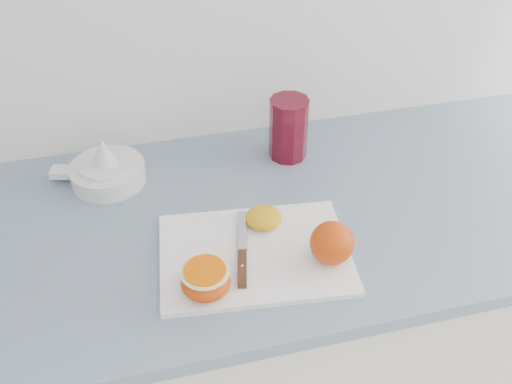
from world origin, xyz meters
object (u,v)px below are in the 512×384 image
citrus_juicer (106,170)px  red_tumbler (288,130)px  cutting_board (255,254)px  counter (219,353)px  half_orange (206,280)px

citrus_juicer → red_tumbler: red_tumbler is taller
cutting_board → red_tumbler: size_ratio=2.42×
counter → citrus_juicer: bearing=137.1°
half_orange → red_tumbler: size_ratio=0.59×
counter → red_tumbler: size_ratio=18.10×
cutting_board → citrus_juicer: (-0.25, 0.30, 0.02)m
counter → half_orange: half_orange is taller
counter → half_orange: (-0.04, -0.19, 0.48)m
half_orange → red_tumbler: bearing=55.5°
counter → red_tumbler: bearing=39.4°
red_tumbler → citrus_juicer: bearing=179.8°
counter → half_orange: 0.52m
counter → red_tumbler: red_tumbler is taller
counter → cutting_board: 0.47m
half_orange → citrus_juicer: bearing=111.9°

